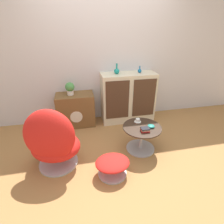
# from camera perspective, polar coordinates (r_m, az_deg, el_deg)

# --- Properties ---
(ground_plane) EXTENTS (12.00, 12.00, 0.00)m
(ground_plane) POSITION_cam_1_polar(r_m,az_deg,el_deg) (2.72, 2.90, -14.58)
(ground_plane) COLOR #A87542
(wall_back) EXTENTS (6.40, 0.06, 2.60)m
(wall_back) POSITION_cam_1_polar(r_m,az_deg,el_deg) (3.42, -2.58, 18.45)
(wall_back) COLOR silver
(wall_back) RESTS_ON ground_plane
(sideboard) EXTENTS (1.04, 0.42, 0.97)m
(sideboard) POSITION_cam_1_polar(r_m,az_deg,el_deg) (3.50, 5.17, 4.74)
(sideboard) COLOR beige
(sideboard) RESTS_ON ground_plane
(tv_console) EXTENTS (0.70, 0.41, 0.63)m
(tv_console) POSITION_cam_1_polar(r_m,az_deg,el_deg) (3.44, -11.71, 0.73)
(tv_console) COLOR brown
(tv_console) RESTS_ON ground_plane
(egg_chair) EXTENTS (0.83, 0.79, 0.92)m
(egg_chair) POSITION_cam_1_polar(r_m,az_deg,el_deg) (2.44, -18.79, -9.11)
(egg_chair) COLOR #B7B7BC
(egg_chair) RESTS_ON ground_plane
(ottoman) EXTENTS (0.45, 0.38, 0.23)m
(ottoman) POSITION_cam_1_polar(r_m,az_deg,el_deg) (2.38, 0.15, -16.74)
(ottoman) COLOR #B7B7BC
(ottoman) RESTS_ON ground_plane
(coffee_table) EXTENTS (0.58, 0.58, 0.41)m
(coffee_table) POSITION_cam_1_polar(r_m,az_deg,el_deg) (2.77, 9.54, -7.72)
(coffee_table) COLOR #B7B7BC
(coffee_table) RESTS_ON ground_plane
(vase_leftmost) EXTENTS (0.10, 0.10, 0.19)m
(vase_leftmost) POSITION_cam_1_polar(r_m,az_deg,el_deg) (3.28, 1.55, 13.27)
(vase_leftmost) COLOR teal
(vase_leftmost) RESTS_ON sideboard
(vase_inner_left) EXTENTS (0.07, 0.07, 0.13)m
(vase_inner_left) POSITION_cam_1_polar(r_m,az_deg,el_deg) (3.41, 9.01, 13.20)
(vase_inner_left) COLOR #196699
(vase_inner_left) RESTS_ON sideboard
(potted_plant) EXTENTS (0.16, 0.16, 0.23)m
(potted_plant) POSITION_cam_1_polar(r_m,az_deg,el_deg) (3.28, -13.58, 7.61)
(potted_plant) COLOR silver
(potted_plant) RESTS_ON tv_console
(teacup) EXTENTS (0.11, 0.11, 0.05)m
(teacup) POSITION_cam_1_polar(r_m,az_deg,el_deg) (2.79, 8.39, -2.78)
(teacup) COLOR white
(teacup) RESTS_ON coffee_table
(book_stack) EXTENTS (0.13, 0.11, 0.05)m
(book_stack) POSITION_cam_1_polar(r_m,az_deg,el_deg) (2.57, 10.79, -5.65)
(book_stack) COLOR red
(book_stack) RESTS_ON coffee_table
(bowl) EXTENTS (0.11, 0.11, 0.04)m
(bowl) POSITION_cam_1_polar(r_m,az_deg,el_deg) (2.69, 12.63, -4.51)
(bowl) COLOR #1E7A70
(bowl) RESTS_ON coffee_table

